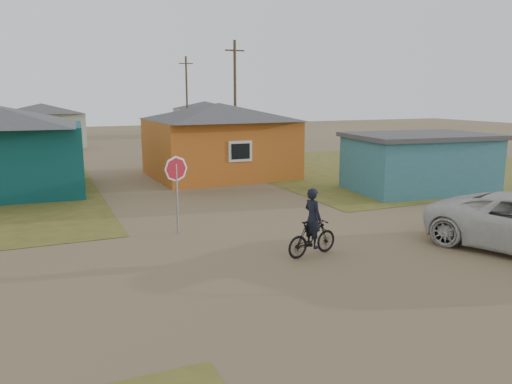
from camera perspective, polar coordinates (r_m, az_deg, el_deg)
ground at (r=13.61m, az=5.58°, el=-7.59°), size 120.00×120.00×0.00m
grass_ne at (r=31.92m, az=16.38°, el=2.86°), size 20.00×18.00×0.00m
house_yellow at (r=26.84m, az=-4.21°, el=6.09°), size 7.72×6.76×3.90m
shed_turquoise at (r=23.96m, az=18.13°, el=3.29°), size 6.71×4.93×2.60m
house_pale_west at (r=45.32m, az=-23.19°, el=7.10°), size 7.04×6.15×3.60m
house_beige_east at (r=53.83m, az=-5.84°, el=8.43°), size 6.95×6.05×3.60m
utility_pole_near at (r=35.63m, az=-2.41°, el=10.79°), size 1.40×0.20×8.00m
utility_pole_far at (r=51.14m, az=-7.91°, el=10.80°), size 1.40×0.20×8.00m
stop_sign at (r=15.72m, az=-9.10°, el=1.72°), size 0.81×0.12×2.48m
cyclist at (r=13.70m, az=6.46°, el=-4.48°), size 1.73×0.79×1.88m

